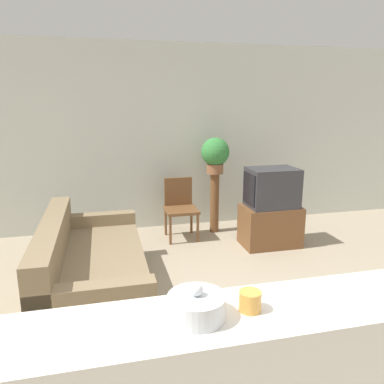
{
  "coord_description": "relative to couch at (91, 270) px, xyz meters",
  "views": [
    {
      "loc": [
        -0.7,
        -2.07,
        1.89
      ],
      "look_at": [
        0.29,
        2.06,
        0.85
      ],
      "focal_mm": 35.0,
      "sensor_mm": 36.0,
      "label": 1
    }
  ],
  "objects": [
    {
      "name": "couch",
      "position": [
        0.0,
        0.0,
        0.0
      ],
      "size": [
        0.95,
        1.97,
        0.79
      ],
      "color": "#847051",
      "rests_on": "ground_plane"
    },
    {
      "name": "wall_back",
      "position": [
        0.88,
        2.0,
        1.07
      ],
      "size": [
        9.0,
        0.06,
        2.7
      ],
      "color": "silver",
      "rests_on": "ground_plane"
    },
    {
      "name": "potted_plant",
      "position": [
        1.73,
        1.54,
        0.88
      ],
      "size": [
        0.4,
        0.4,
        0.51
      ],
      "color": "#8E5B3D",
      "rests_on": "plant_stand"
    },
    {
      "name": "wooden_chair",
      "position": [
        1.19,
        1.44,
        0.19
      ],
      "size": [
        0.44,
        0.44,
        0.83
      ],
      "color": "brown",
      "rests_on": "ground_plane"
    },
    {
      "name": "decorative_bowl",
      "position": [
        0.54,
        -2.11,
        0.76
      ],
      "size": [
        0.25,
        0.25,
        0.16
      ],
      "color": "silver",
      "rests_on": "foreground_counter"
    },
    {
      "name": "television",
      "position": [
        2.29,
        0.85,
        0.51
      ],
      "size": [
        0.64,
        0.46,
        0.51
      ],
      "color": "#333338",
      "rests_on": "tv_stand"
    },
    {
      "name": "candle_jar",
      "position": [
        0.78,
        -2.11,
        0.75
      ],
      "size": [
        0.1,
        0.1,
        0.09
      ],
      "color": "gold",
      "rests_on": "foreground_counter"
    },
    {
      "name": "ground_plane",
      "position": [
        0.88,
        -1.43,
        -0.28
      ],
      "size": [
        14.0,
        14.0,
        0.0
      ],
      "primitive_type": "plane",
      "color": "tan"
    },
    {
      "name": "plant_stand",
      "position": [
        1.73,
        1.54,
        0.16
      ],
      "size": [
        0.13,
        0.13,
        0.88
      ],
      "color": "brown",
      "rests_on": "ground_plane"
    },
    {
      "name": "tv_stand",
      "position": [
        2.3,
        0.85,
        -0.01
      ],
      "size": [
        0.75,
        0.48,
        0.54
      ],
      "color": "brown",
      "rests_on": "ground_plane"
    }
  ]
}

